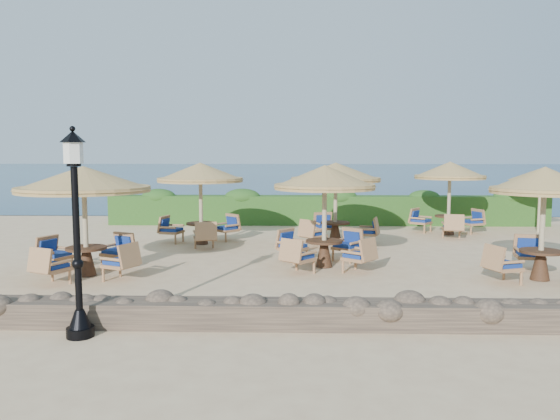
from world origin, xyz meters
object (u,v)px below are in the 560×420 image
(cafe_set_0, at_px, (84,197))
(cafe_set_1, at_px, (325,199))
(extra_parasol, at_px, (541,174))
(cafe_set_3, at_px, (201,186))
(lamp_post, at_px, (77,242))
(cafe_set_2, at_px, (543,203))
(cafe_set_5, at_px, (450,184))
(cafe_set_4, at_px, (336,184))

(cafe_set_0, xyz_separation_m, cafe_set_1, (5.80, 1.17, -0.13))
(extra_parasol, distance_m, cafe_set_3, 12.54)
(cafe_set_3, bearing_deg, cafe_set_1, -42.32)
(cafe_set_3, bearing_deg, cafe_set_0, -113.23)
(extra_parasol, height_order, cafe_set_1, cafe_set_1)
(lamp_post, relative_size, extra_parasol, 1.38)
(cafe_set_0, bearing_deg, cafe_set_2, -0.83)
(lamp_post, relative_size, cafe_set_5, 1.20)
(extra_parasol, xyz_separation_m, cafe_set_0, (-14.16, -7.64, -0.26))
(cafe_set_1, bearing_deg, cafe_set_3, 137.68)
(cafe_set_4, bearing_deg, cafe_set_0, -142.15)
(lamp_post, xyz_separation_m, cafe_set_5, (9.05, 11.29, 0.29))
(lamp_post, relative_size, cafe_set_0, 1.05)
(extra_parasol, xyz_separation_m, cafe_set_1, (-8.36, -6.46, -0.39))
(cafe_set_0, bearing_deg, cafe_set_4, 37.85)
(lamp_post, xyz_separation_m, cafe_set_2, (9.22, 4.21, 0.26))
(cafe_set_2, relative_size, cafe_set_5, 0.99)
(lamp_post, bearing_deg, cafe_set_5, 51.29)
(cafe_set_2, bearing_deg, cafe_set_1, 165.05)
(extra_parasol, height_order, cafe_set_2, cafe_set_2)
(extra_parasol, distance_m, cafe_set_0, 16.09)
(extra_parasol, bearing_deg, cafe_set_5, -168.65)
(lamp_post, relative_size, cafe_set_4, 1.12)
(lamp_post, bearing_deg, cafe_set_0, 109.68)
(cafe_set_0, xyz_separation_m, cafe_set_2, (10.78, -0.16, -0.09))
(lamp_post, xyz_separation_m, cafe_set_1, (4.24, 5.54, 0.23))
(cafe_set_1, bearing_deg, cafe_set_2, -14.95)
(cafe_set_2, relative_size, cafe_set_3, 0.96)
(cafe_set_5, bearing_deg, cafe_set_1, -129.91)
(cafe_set_1, height_order, cafe_set_3, same)
(cafe_set_2, xyz_separation_m, cafe_set_3, (-8.78, 4.80, 0.09))
(cafe_set_3, bearing_deg, cafe_set_2, -28.63)
(lamp_post, bearing_deg, extra_parasol, 43.60)
(cafe_set_1, distance_m, cafe_set_2, 5.15)
(cafe_set_0, xyz_separation_m, cafe_set_4, (6.36, 4.94, 0.04))
(extra_parasol, distance_m, cafe_set_2, 8.50)
(cafe_set_3, bearing_deg, extra_parasol, 13.84)
(extra_parasol, relative_size, cafe_set_2, 0.88)
(cafe_set_0, distance_m, cafe_set_2, 10.78)
(cafe_set_0, bearing_deg, cafe_set_1, 11.44)
(cafe_set_0, height_order, cafe_set_5, same)
(lamp_post, height_order, cafe_set_5, lamp_post)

